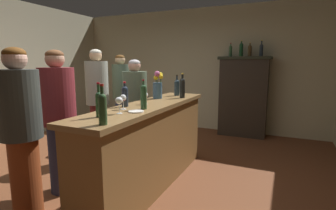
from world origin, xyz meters
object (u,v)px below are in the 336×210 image
(display_bottle_midleft, at_px, (241,49))
(patron_tall, at_px, (59,117))
(wine_bottle_rose, at_px, (182,87))
(wine_bottle_riesling, at_px, (144,96))
(patron_redhead, at_px, (121,94))
(wine_bottle_chardonnay, at_px, (99,103))
(bar_counter, at_px, (149,145))
(patron_in_navy, at_px, (135,104))
(wine_glass_front, at_px, (145,96))
(cheese_plate, at_px, (136,111))
(patron_near_entrance, at_px, (21,129))
(wine_bottle_merlot, at_px, (125,95))
(wine_glass_rear, at_px, (119,101))
(wine_bottle_malbec, at_px, (103,107))
(display_cabinet, at_px, (243,95))
(display_bottle_left, at_px, (231,51))
(display_bottle_midright, at_px, (261,49))
(flower_arrangement, at_px, (158,86))
(wine_glass_mid, at_px, (123,99))
(patron_in_grey, at_px, (98,99))
(display_bottle_center, at_px, (250,50))
(wine_bottle_pinot, at_px, (177,87))

(display_bottle_midleft, relative_size, patron_tall, 0.19)
(wine_bottle_rose, distance_m, patron_tall, 1.62)
(wine_bottle_riesling, bearing_deg, patron_redhead, 131.11)
(wine_bottle_riesling, bearing_deg, wine_bottle_chardonnay, -107.17)
(bar_counter, relative_size, patron_in_navy, 1.55)
(wine_glass_front, distance_m, patron_redhead, 1.92)
(cheese_plate, distance_m, patron_near_entrance, 1.07)
(patron_tall, distance_m, patron_near_entrance, 0.56)
(wine_bottle_merlot, bearing_deg, bar_counter, 59.89)
(wine_bottle_merlot, height_order, wine_glass_rear, wine_bottle_merlot)
(wine_bottle_merlot, height_order, wine_bottle_malbec, wine_bottle_malbec)
(display_cabinet, relative_size, wine_glass_front, 11.20)
(display_bottle_midleft, bearing_deg, patron_near_entrance, -109.18)
(display_bottle_left, distance_m, patron_in_navy, 2.39)
(wine_bottle_rose, xyz_separation_m, display_bottle_midright, (0.82, 2.11, 0.59))
(wine_bottle_merlot, relative_size, patron_redhead, 0.17)
(wine_glass_front, bearing_deg, patron_redhead, 133.42)
(flower_arrangement, bearing_deg, display_bottle_midright, 64.39)
(wine_glass_front, height_order, patron_near_entrance, patron_near_entrance)
(cheese_plate, bearing_deg, display_bottle_left, 85.56)
(wine_bottle_merlot, distance_m, wine_glass_rear, 0.40)
(wine_glass_mid, distance_m, patron_redhead, 2.20)
(flower_arrangement, bearing_deg, patron_in_grey, 176.56)
(wine_bottle_merlot, distance_m, display_bottle_midleft, 3.21)
(patron_in_grey, bearing_deg, wine_glass_rear, -6.65)
(patron_near_entrance, bearing_deg, bar_counter, 13.41)
(display_bottle_center, distance_m, display_bottle_midright, 0.22)
(wine_bottle_chardonnay, xyz_separation_m, cheese_plate, (0.17, 0.34, -0.12))
(wine_bottle_riesling, xyz_separation_m, cheese_plate, (0.02, -0.18, -0.14))
(wine_bottle_malbec, height_order, patron_in_navy, patron_in_navy)
(bar_counter, distance_m, wine_bottle_pinot, 1.09)
(display_bottle_midleft, distance_m, patron_in_navy, 2.51)
(wine_bottle_malbec, xyz_separation_m, patron_in_grey, (-1.39, 1.60, -0.22))
(wine_bottle_riesling, distance_m, patron_in_grey, 1.61)
(wine_bottle_merlot, relative_size, wine_bottle_pinot, 0.91)
(wine_glass_rear, height_order, patron_in_grey, patron_in_grey)
(patron_near_entrance, bearing_deg, display_cabinet, 27.90)
(bar_counter, xyz_separation_m, patron_in_grey, (-1.22, 0.55, 0.43))
(display_bottle_midleft, distance_m, patron_near_entrance, 4.20)
(display_bottle_midright, height_order, patron_tall, display_bottle_midright)
(bar_counter, distance_m, wine_glass_rear, 0.89)
(wine_bottle_riesling, xyz_separation_m, patron_in_grey, (-1.34, 0.86, -0.23))
(cheese_plate, height_order, display_bottle_center, display_bottle_center)
(bar_counter, height_order, patron_tall, patron_tall)
(cheese_plate, distance_m, patron_in_grey, 1.71)
(wine_glass_front, distance_m, display_bottle_left, 2.91)
(bar_counter, distance_m, patron_tall, 1.10)
(display_bottle_midleft, bearing_deg, wine_bottle_merlot, -103.76)
(wine_bottle_merlot, height_order, wine_bottle_riesling, wine_bottle_riesling)
(display_bottle_midleft, bearing_deg, wine_bottle_chardonnay, -100.05)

